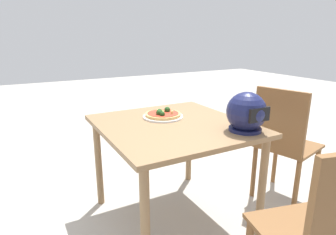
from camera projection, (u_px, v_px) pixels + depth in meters
ground_plane at (173, 216)px, 2.08m from camera, size 14.00×14.00×0.00m
dining_table at (173, 136)px, 1.91m from camera, size 0.92×0.97×0.70m
pizza_plate at (163, 117)px, 2.02m from camera, size 0.28×0.28×0.01m
pizza at (163, 114)px, 2.02m from camera, size 0.25×0.25×0.05m
motorcycle_helmet at (246, 113)px, 1.71m from camera, size 0.24×0.24×0.24m
chair_side at (283, 140)px, 2.14m from camera, size 0.48×0.48×0.90m
chair_far at (327, 235)px, 1.13m from camera, size 0.48×0.48×0.90m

